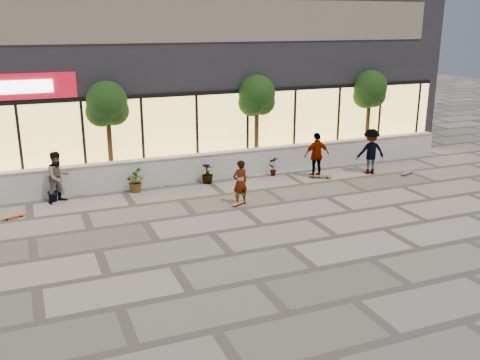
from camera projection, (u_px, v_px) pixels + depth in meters
name	position (u px, v px, depth m)	size (l,w,h in m)	color
ground	(286.00, 245.00, 14.84)	(80.00, 80.00, 0.00)	#A99D92
planter_wall	(205.00, 166.00, 20.89)	(22.00, 0.42, 1.04)	silver
retail_building	(166.00, 60.00, 24.70)	(24.00, 9.17, 8.50)	#25252A
shrub_b	(53.00, 190.00, 18.37)	(0.45, 0.36, 0.81)	black
shrub_c	(134.00, 181.00, 19.39)	(0.73, 0.63, 0.81)	black
shrub_d	(207.00, 173.00, 20.40)	(0.45, 0.45, 0.81)	black
shrub_e	(273.00, 166.00, 21.42)	(0.43, 0.29, 0.81)	black
tree_midwest	(107.00, 106.00, 19.54)	(1.60, 1.50, 3.92)	#432617
tree_mideast	(257.00, 98.00, 21.72)	(1.60, 1.50, 3.92)	#432617
tree_east	(370.00, 91.00, 23.72)	(1.60, 1.50, 3.92)	#432617
skater_center	(240.00, 182.00, 17.97)	(0.56, 0.37, 1.54)	white
skater_left	(58.00, 177.00, 18.17)	(0.86, 0.67, 1.77)	tan
skater_right_near	(317.00, 155.00, 21.08)	(1.06, 0.44, 1.80)	silver
skater_right_far	(371.00, 151.00, 21.64)	(1.19, 0.68, 1.84)	maroon
skateboard_center	(239.00, 203.00, 18.08)	(0.73, 0.51, 0.09)	#995832
skateboard_left	(13.00, 216.00, 16.85)	(0.76, 0.43, 0.09)	#E24B2A
skateboard_right_near	(321.00, 176.00, 21.16)	(0.86, 0.62, 0.10)	brown
skateboard_right_far	(407.00, 173.00, 21.66)	(0.75, 0.43, 0.09)	#555296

